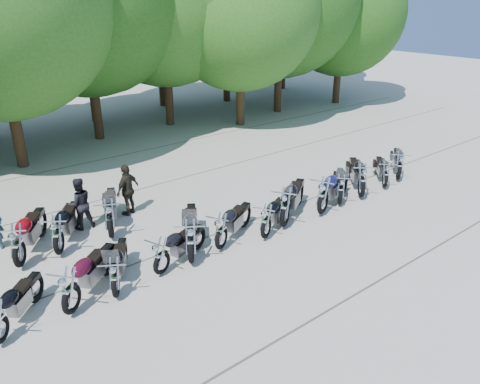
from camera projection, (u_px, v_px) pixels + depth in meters
ground at (273, 244)px, 13.22m from camera, size 90.00×90.00×0.00m
tree_6 at (240, 9)px, 23.06m from camera, size 8.00×8.00×9.82m
tree_8 at (343, 13)px, 28.26m from camera, size 7.53×7.53×9.25m
tree_12 at (83, 11)px, 23.81m from camera, size 7.88×7.88×9.67m
tree_13 at (157, 3)px, 27.24m from camera, size 8.31×8.31×10.20m
tree_14 at (226, 6)px, 28.64m from camera, size 8.02×8.02×9.84m
motorcycle_1 at (70, 289)px, 10.06m from camera, size 2.26×2.01×1.32m
motorcycle_2 at (115, 276)px, 10.65m from camera, size 1.64×2.09×1.17m
motorcycle_3 at (161, 255)px, 11.52m from camera, size 2.18×1.32×1.18m
motorcycle_4 at (191, 240)px, 11.96m from camera, size 2.05×2.52×1.42m
motorcycle_5 at (221, 230)px, 12.65m from camera, size 2.28×1.60×1.25m
motorcycle_6 at (266, 220)px, 13.23m from camera, size 2.24×1.54×1.23m
motorcycle_7 at (285, 206)px, 13.85m from camera, size 2.59×2.01×1.45m
motorcycle_8 at (323, 194)px, 14.64m from camera, size 2.67×1.64×1.45m
motorcycle_9 at (341, 188)px, 15.37m from camera, size 2.09×1.92×1.24m
motorcycle_10 at (362, 179)px, 15.87m from camera, size 2.26×2.37×1.42m
motorcycle_11 at (386, 174)px, 16.73m from camera, size 1.92×1.90×1.17m
motorcycle_12 at (400, 165)px, 17.41m from camera, size 2.23×1.92×1.28m
motorcycle_13 at (17, 244)px, 11.79m from camera, size 1.99×2.48×1.40m
motorcycle_14 at (57, 234)px, 12.37m from camera, size 1.92×2.34×1.33m
motorcycle_15 at (110, 217)px, 13.20m from camera, size 1.76×2.55×1.40m
rider_1 at (79, 204)px, 13.81m from camera, size 0.83×0.67×1.60m
rider_2 at (128, 190)px, 14.72m from camera, size 1.06×0.78×1.67m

